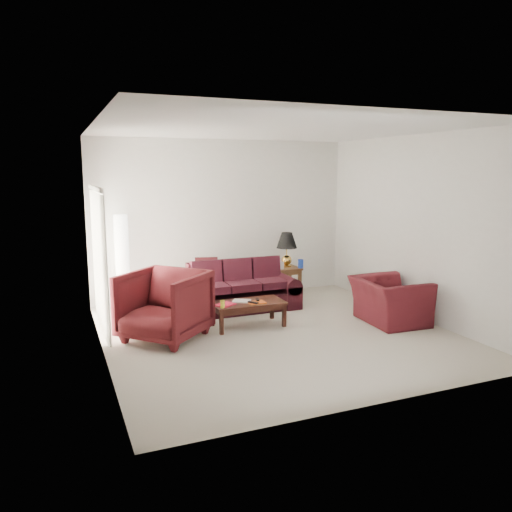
{
  "coord_description": "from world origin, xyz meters",
  "views": [
    {
      "loc": [
        -3.03,
        -6.54,
        2.41
      ],
      "look_at": [
        0.0,
        0.85,
        1.05
      ],
      "focal_mm": 35.0,
      "sensor_mm": 36.0,
      "label": 1
    }
  ],
  "objects_px": {
    "floor_lamp": "(122,262)",
    "armchair_right": "(389,301)",
    "armchair_left": "(164,305)",
    "coffee_table": "(248,314)",
    "sofa": "(240,287)",
    "end_table": "(285,282)"
  },
  "relations": [
    {
      "from": "end_table",
      "to": "armchair_right",
      "type": "relative_size",
      "value": 0.52
    },
    {
      "from": "coffee_table",
      "to": "end_table",
      "type": "bearing_deg",
      "value": 60.24
    },
    {
      "from": "sofa",
      "to": "floor_lamp",
      "type": "bearing_deg",
      "value": 156.51
    },
    {
      "from": "floor_lamp",
      "to": "armchair_right",
      "type": "height_order",
      "value": "floor_lamp"
    },
    {
      "from": "floor_lamp",
      "to": "armchair_right",
      "type": "xyz_separation_m",
      "value": [
        3.85,
        -2.37,
        -0.49
      ]
    },
    {
      "from": "coffee_table",
      "to": "floor_lamp",
      "type": "bearing_deg",
      "value": 146.82
    },
    {
      "from": "sofa",
      "to": "floor_lamp",
      "type": "distance_m",
      "value": 2.09
    },
    {
      "from": "sofa",
      "to": "armchair_right",
      "type": "height_order",
      "value": "sofa"
    },
    {
      "from": "armchair_left",
      "to": "coffee_table",
      "type": "xyz_separation_m",
      "value": [
        1.33,
        0.1,
        -0.3
      ]
    },
    {
      "from": "sofa",
      "to": "coffee_table",
      "type": "xyz_separation_m",
      "value": [
        -0.22,
        -0.93,
        -0.22
      ]
    },
    {
      "from": "armchair_left",
      "to": "armchair_right",
      "type": "xyz_separation_m",
      "value": [
        3.51,
        -0.57,
        -0.14
      ]
    },
    {
      "from": "armchair_left",
      "to": "coffee_table",
      "type": "bearing_deg",
      "value": 50.73
    },
    {
      "from": "floor_lamp",
      "to": "armchair_right",
      "type": "relative_size",
      "value": 1.54
    },
    {
      "from": "armchair_right",
      "to": "armchair_left",
      "type": "bearing_deg",
      "value": 83.79
    },
    {
      "from": "end_table",
      "to": "coffee_table",
      "type": "height_order",
      "value": "end_table"
    },
    {
      "from": "armchair_right",
      "to": "coffee_table",
      "type": "distance_m",
      "value": 2.28
    },
    {
      "from": "sofa",
      "to": "floor_lamp",
      "type": "relative_size",
      "value": 1.19
    },
    {
      "from": "floor_lamp",
      "to": "armchair_left",
      "type": "xyz_separation_m",
      "value": [
        0.34,
        -1.79,
        -0.35
      ]
    },
    {
      "from": "coffee_table",
      "to": "armchair_left",
      "type": "bearing_deg",
      "value": -163.55
    },
    {
      "from": "end_table",
      "to": "armchair_left",
      "type": "xyz_separation_m",
      "value": [
        -2.7,
        -1.62,
        0.21
      ]
    },
    {
      "from": "end_table",
      "to": "armchair_left",
      "type": "distance_m",
      "value": 3.15
    },
    {
      "from": "armchair_left",
      "to": "coffee_table",
      "type": "relative_size",
      "value": 0.98
    }
  ]
}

